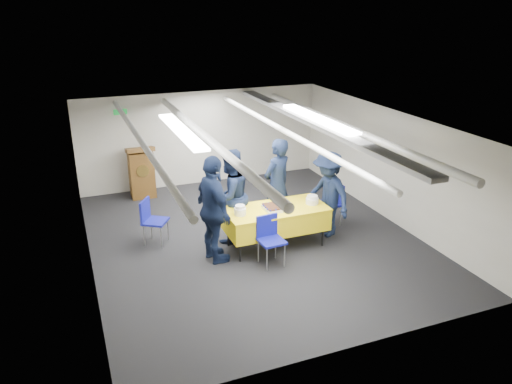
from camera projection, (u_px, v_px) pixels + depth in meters
ground at (253, 239)px, 9.67m from camera, size 7.00×7.00×0.00m
room_shell at (250, 143)px, 9.41m from camera, size 6.00×7.00×2.30m
serving_table at (276, 219)px, 9.20m from camera, size 1.88×0.89×0.77m
sheet_cake at (277, 207)px, 9.06m from camera, size 0.49×0.38×0.09m
plate_stack_left at (240, 210)px, 8.81m from camera, size 0.21×0.21×0.18m
plate_stack_right at (312, 200)px, 9.30m from camera, size 0.24×0.24×0.16m
podium at (142, 172)px, 11.55m from camera, size 0.62×0.53×1.25m
chair_near at (269, 235)px, 8.63m from camera, size 0.45×0.45×0.87m
chair_right at (334, 199)px, 10.17m from camera, size 0.42×0.42×0.87m
chair_left at (151, 217)px, 9.34m from camera, size 0.58×0.58×0.87m
sailor_a at (277, 185)px, 9.80m from camera, size 0.81×0.69×1.87m
sailor_b at (230, 196)px, 9.32m from camera, size 1.08×0.98×1.81m
sailor_c at (214, 210)px, 8.54m from camera, size 0.63×1.19×1.93m
sailor_d at (328, 194)px, 9.58m from camera, size 0.86×1.21×1.69m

